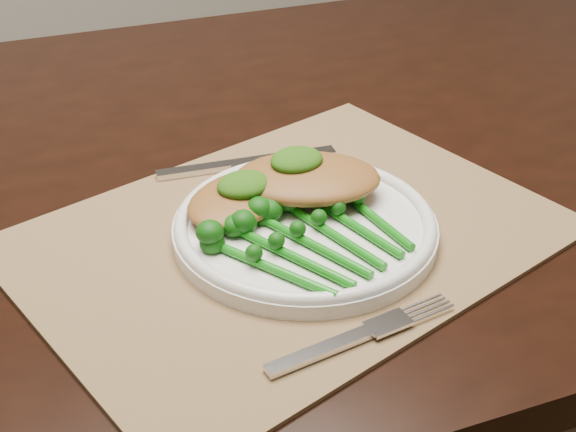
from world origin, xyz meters
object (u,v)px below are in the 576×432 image
dinner_plate (305,226)px  broccolini_bundle (323,240)px  placemat (289,236)px  chicken_fillet_left (239,198)px  dining_table (225,393)px

dinner_plate → broccolini_bundle: (-0.00, -0.04, 0.01)m
placemat → dinner_plate: bearing=-50.1°
placemat → dinner_plate: size_ratio=1.96×
dinner_plate → broccolini_bundle: size_ratio=1.25×
chicken_fillet_left → dining_table: bearing=51.9°
dining_table → broccolini_bundle: broccolini_bundle is taller
chicken_fillet_left → broccolini_bundle: bearing=-90.5°
dining_table → dinner_plate: 0.44m
placemat → chicken_fillet_left: 0.06m
placemat → chicken_fillet_left: size_ratio=4.17×
dining_table → dinner_plate: bearing=-79.2°
chicken_fillet_left → broccolini_bundle: 0.10m
dinner_plate → chicken_fillet_left: 0.07m
dining_table → broccolini_bundle: (0.01, -0.23, 0.40)m
dining_table → placemat: bearing=-82.7°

